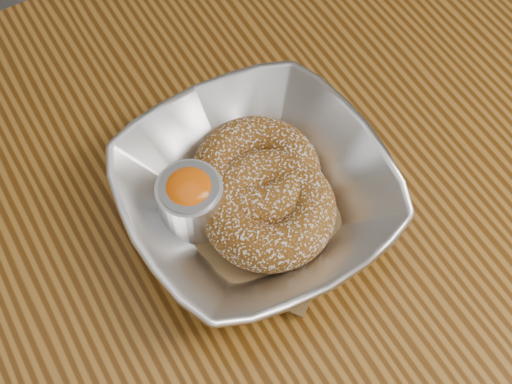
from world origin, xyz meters
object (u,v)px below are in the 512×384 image
table (247,362)px  donut_front (269,210)px  ramekin (191,200)px  donut_back (256,173)px  serving_bowl (256,195)px

table → donut_front: bearing=47.1°
donut_front → ramekin: 0.06m
donut_back → ramekin: 0.06m
serving_bowl → donut_front: size_ratio=1.99×
donut_front → donut_back: bearing=76.3°
serving_bowl → donut_front: 0.02m
table → serving_bowl: size_ratio=5.71×
donut_front → ramekin: bearing=146.1°
table → donut_back: (0.07, 0.10, 0.13)m
table → donut_front: donut_front is taller
table → donut_back: bearing=55.7°
serving_bowl → table: bearing=-125.1°
table → donut_back: size_ratio=11.49×
ramekin → table: bearing=-94.0°
table → ramekin: size_ratio=21.86×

